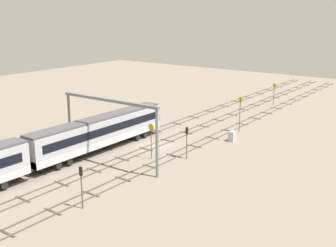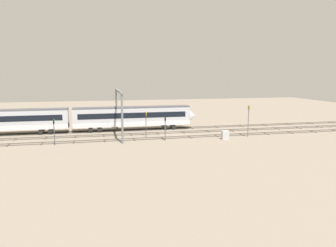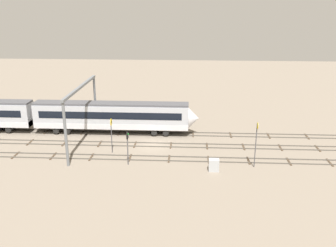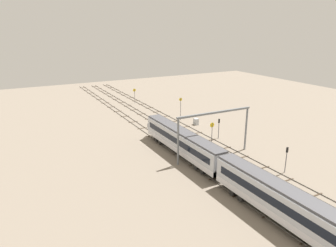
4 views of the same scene
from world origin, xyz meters
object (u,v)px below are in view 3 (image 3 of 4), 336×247
(signal_light_trackside_approach, at_px, (128,143))
(relay_cabinet, at_px, (214,165))
(overhead_gantry, at_px, (81,102))
(speed_sign_mid_trackside, at_px, (111,130))
(speed_sign_near_foreground, at_px, (256,140))

(signal_light_trackside_approach, relative_size, relay_cabinet, 2.86)
(overhead_gantry, xyz_separation_m, speed_sign_mid_trackside, (4.73, -2.98, -3.10))
(speed_sign_near_foreground, bearing_deg, signal_light_trackside_approach, -179.24)
(overhead_gantry, relative_size, speed_sign_near_foreground, 2.68)
(speed_sign_near_foreground, bearing_deg, speed_sign_mid_trackside, 169.12)
(overhead_gantry, height_order, signal_light_trackside_approach, overhead_gantry)
(overhead_gantry, xyz_separation_m, relay_cabinet, (18.34, -8.03, -5.58))
(signal_light_trackside_approach, distance_m, relay_cabinet, 11.07)
(overhead_gantry, distance_m, speed_sign_mid_trackside, 6.39)
(speed_sign_near_foreground, distance_m, speed_sign_mid_trackside, 19.12)
(speed_sign_near_foreground, relative_size, speed_sign_mid_trackside, 1.20)
(speed_sign_near_foreground, distance_m, relay_cabinet, 6.10)
(speed_sign_near_foreground, distance_m, signal_light_trackside_approach, 15.98)
(speed_sign_near_foreground, height_order, relay_cabinet, speed_sign_near_foreground)
(relay_cabinet, bearing_deg, speed_sign_near_foreground, 15.57)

